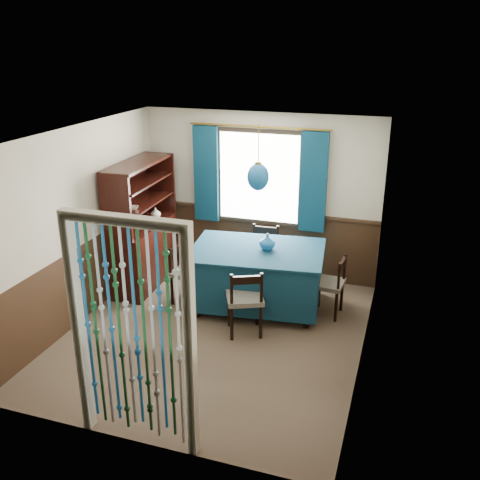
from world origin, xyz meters
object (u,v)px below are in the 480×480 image
(chair_right, at_px, (330,284))
(pendant_lamp, at_px, (258,177))
(chair_left, at_px, (186,272))
(sideboard, at_px, (143,243))
(chair_near, at_px, (245,300))
(bowl_shelf, at_px, (132,208))
(vase_table, at_px, (267,242))
(vase_sideboard, at_px, (155,212))
(chair_far, at_px, (263,254))
(dining_table, at_px, (257,274))

(chair_right, bearing_deg, pendant_lamp, 99.82)
(chair_right, height_order, pendant_lamp, pendant_lamp)
(chair_left, height_order, sideboard, sideboard)
(pendant_lamp, bearing_deg, chair_near, -84.96)
(bowl_shelf, bearing_deg, pendant_lamp, 3.95)
(chair_right, height_order, vase_table, vase_table)
(vase_sideboard, bearing_deg, chair_far, 6.19)
(bowl_shelf, bearing_deg, chair_right, 4.37)
(chair_far, relative_size, vase_sideboard, 4.88)
(chair_near, relative_size, chair_right, 1.07)
(chair_left, bearing_deg, bowl_shelf, -84.76)
(sideboard, distance_m, pendant_lamp, 2.20)
(dining_table, distance_m, chair_left, 0.99)
(chair_right, distance_m, pendant_lamp, 1.71)
(chair_right, bearing_deg, chair_left, 102.04)
(chair_right, height_order, bowl_shelf, bowl_shelf)
(chair_left, distance_m, sideboard, 0.95)
(dining_table, height_order, chair_far, chair_far)
(chair_right, bearing_deg, chair_near, 136.53)
(vase_table, bearing_deg, sideboard, 174.85)
(pendant_lamp, xyz_separation_m, bowl_shelf, (-1.77, -0.12, -0.55))
(chair_right, bearing_deg, vase_sideboard, 85.05)
(chair_far, bearing_deg, vase_sideboard, 2.56)
(chair_far, relative_size, vase_table, 4.37)
(sideboard, xyz_separation_m, pendant_lamp, (1.83, -0.22, 1.20))
(dining_table, bearing_deg, chair_near, -91.86)
(sideboard, relative_size, bowl_shelf, 9.83)
(chair_near, distance_m, chair_right, 1.24)
(bowl_shelf, bearing_deg, dining_table, 3.95)
(dining_table, xyz_separation_m, sideboard, (-1.83, 0.22, 0.15))
(chair_right, distance_m, vase_sideboard, 2.85)
(chair_right, distance_m, sideboard, 2.82)
(chair_right, distance_m, vase_table, 1.00)
(chair_near, xyz_separation_m, sideboard, (-1.89, 0.95, 0.16))
(sideboard, distance_m, vase_table, 1.98)
(chair_near, distance_m, sideboard, 2.12)
(sideboard, bearing_deg, dining_table, -8.88)
(chair_right, bearing_deg, chair_far, 64.33)
(pendant_lamp, xyz_separation_m, vase_sideboard, (-1.77, 0.56, -0.82))
(chair_left, bearing_deg, chair_far, 144.65)
(chair_left, xyz_separation_m, bowl_shelf, (-0.79, 0.04, 0.84))
(pendant_lamp, bearing_deg, chair_left, -170.43)
(chair_right, xyz_separation_m, pendant_lamp, (-0.99, -0.09, 1.40))
(dining_table, distance_m, chair_far, 0.74)
(sideboard, bearing_deg, chair_near, -28.84)
(dining_table, bearing_deg, vase_table, 11.46)
(chair_left, bearing_deg, vase_sideboard, -124.06)
(dining_table, xyz_separation_m, chair_near, (0.06, -0.74, -0.01))
(chair_near, height_order, chair_left, chair_near)
(chair_near, distance_m, pendant_lamp, 1.55)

